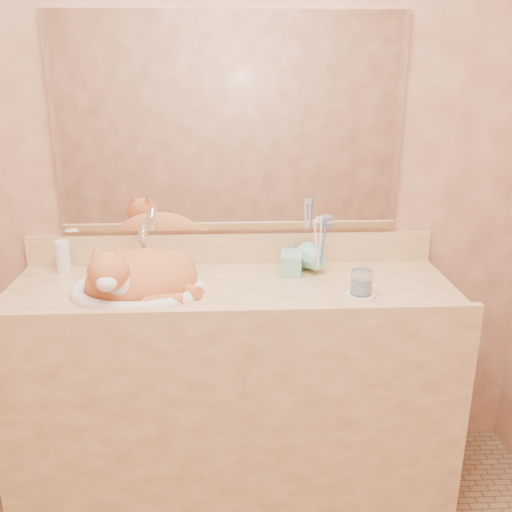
{
  "coord_description": "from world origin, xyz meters",
  "views": [
    {
      "loc": [
        -0.0,
        -1.17,
        1.6
      ],
      "look_at": [
        0.09,
        0.7,
        0.97
      ],
      "focal_mm": 40.0,
      "sensor_mm": 36.0,
      "label": 1
    }
  ],
  "objects_px": {
    "vanity_counter": "(233,390)",
    "soap_dispenser": "(291,256)",
    "sink_basin": "(137,271)",
    "cat": "(138,275)",
    "toothbrush_cup": "(319,264)",
    "water_glass": "(361,282)"
  },
  "relations": [
    {
      "from": "toothbrush_cup",
      "to": "sink_basin",
      "type": "bearing_deg",
      "value": -170.02
    },
    {
      "from": "vanity_counter",
      "to": "toothbrush_cup",
      "type": "bearing_deg",
      "value": 16.17
    },
    {
      "from": "soap_dispenser",
      "to": "sink_basin",
      "type": "bearing_deg",
      "value": -162.42
    },
    {
      "from": "sink_basin",
      "to": "soap_dispenser",
      "type": "xyz_separation_m",
      "value": [
        0.55,
        0.1,
        0.02
      ]
    },
    {
      "from": "cat",
      "to": "soap_dispenser",
      "type": "xyz_separation_m",
      "value": [
        0.54,
        0.11,
        0.03
      ]
    },
    {
      "from": "sink_basin",
      "to": "toothbrush_cup",
      "type": "xyz_separation_m",
      "value": [
        0.66,
        0.12,
        -0.02
      ]
    },
    {
      "from": "cat",
      "to": "water_glass",
      "type": "height_order",
      "value": "cat"
    },
    {
      "from": "vanity_counter",
      "to": "soap_dispenser",
      "type": "xyz_separation_m",
      "value": [
        0.22,
        0.08,
        0.51
      ]
    },
    {
      "from": "toothbrush_cup",
      "to": "vanity_counter",
      "type": "bearing_deg",
      "value": -163.83
    },
    {
      "from": "cat",
      "to": "water_glass",
      "type": "xyz_separation_m",
      "value": [
        0.76,
        -0.08,
        -0.01
      ]
    },
    {
      "from": "sink_basin",
      "to": "cat",
      "type": "bearing_deg",
      "value": -78.04
    },
    {
      "from": "vanity_counter",
      "to": "toothbrush_cup",
      "type": "relative_size",
      "value": 14.91
    },
    {
      "from": "sink_basin",
      "to": "water_glass",
      "type": "distance_m",
      "value": 0.77
    },
    {
      "from": "sink_basin",
      "to": "water_glass",
      "type": "relative_size",
      "value": 5.37
    },
    {
      "from": "cat",
      "to": "toothbrush_cup",
      "type": "relative_size",
      "value": 3.68
    },
    {
      "from": "toothbrush_cup",
      "to": "cat",
      "type": "bearing_deg",
      "value": -168.8
    },
    {
      "from": "vanity_counter",
      "to": "soap_dispenser",
      "type": "relative_size",
      "value": 9.07
    },
    {
      "from": "water_glass",
      "to": "vanity_counter",
      "type": "bearing_deg",
      "value": 165.89
    },
    {
      "from": "sink_basin",
      "to": "vanity_counter",
      "type": "bearing_deg",
      "value": -6.24
    },
    {
      "from": "vanity_counter",
      "to": "sink_basin",
      "type": "height_order",
      "value": "sink_basin"
    },
    {
      "from": "soap_dispenser",
      "to": "water_glass",
      "type": "height_order",
      "value": "soap_dispenser"
    },
    {
      "from": "soap_dispenser",
      "to": "water_glass",
      "type": "distance_m",
      "value": 0.29
    }
  ]
}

